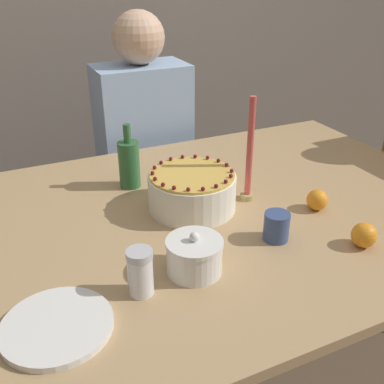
# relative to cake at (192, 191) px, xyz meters

# --- Properties ---
(ground_plane) EXTENTS (12.00, 12.00, 0.00)m
(ground_plane) POSITION_rel_cake_xyz_m (0.05, -0.04, -0.79)
(ground_plane) COLOR brown
(dining_table) EXTENTS (1.69, 1.16, 0.73)m
(dining_table) POSITION_rel_cake_xyz_m (0.05, -0.04, -0.14)
(dining_table) COLOR tan
(dining_table) RESTS_ON ground_plane
(cake) EXTENTS (0.27, 0.27, 0.13)m
(cake) POSITION_rel_cake_xyz_m (0.00, 0.00, 0.00)
(cake) COLOR white
(cake) RESTS_ON dining_table
(sugar_bowl) EXTENTS (0.14, 0.14, 0.11)m
(sugar_bowl) POSITION_rel_cake_xyz_m (-0.13, -0.29, -0.01)
(sugar_bowl) COLOR white
(sugar_bowl) RESTS_ON dining_table
(sugar_shaker) EXTENTS (0.06, 0.06, 0.12)m
(sugar_shaker) POSITION_rel_cake_xyz_m (-0.28, -0.31, -0.00)
(sugar_shaker) COLOR white
(sugar_shaker) RESTS_ON dining_table
(plate_stack) EXTENTS (0.23, 0.23, 0.02)m
(plate_stack) POSITION_rel_cake_xyz_m (-0.47, -0.35, -0.05)
(plate_stack) COLOR white
(plate_stack) RESTS_ON dining_table
(candle) EXTENTS (0.04, 0.04, 0.34)m
(candle) POSITION_rel_cake_xyz_m (0.19, -0.02, 0.08)
(candle) COLOR tan
(candle) RESTS_ON dining_table
(bottle) EXTENTS (0.07, 0.07, 0.22)m
(bottle) POSITION_rel_cake_xyz_m (-0.13, 0.23, 0.03)
(bottle) COLOR #2D6638
(bottle) RESTS_ON dining_table
(cup) EXTENTS (0.07, 0.07, 0.08)m
(cup) POSITION_rel_cake_xyz_m (0.14, -0.26, -0.02)
(cup) COLOR #384C7F
(cup) RESTS_ON dining_table
(orange_fruit_0) EXTENTS (0.07, 0.07, 0.07)m
(orange_fruit_0) POSITION_rel_cake_xyz_m (0.33, -0.38, -0.03)
(orange_fruit_0) COLOR orange
(orange_fruit_0) RESTS_ON dining_table
(orange_fruit_1) EXTENTS (0.06, 0.06, 0.06)m
(orange_fruit_1) POSITION_rel_cake_xyz_m (0.34, -0.17, -0.03)
(orange_fruit_1) COLOR orange
(orange_fruit_1) RESTS_ON dining_table
(person_man_blue_shirt) EXTENTS (0.40, 0.34, 1.24)m
(person_man_blue_shirt) POSITION_rel_cake_xyz_m (0.10, 0.73, -0.24)
(person_man_blue_shirt) COLOR #473D33
(person_man_blue_shirt) RESTS_ON ground_plane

